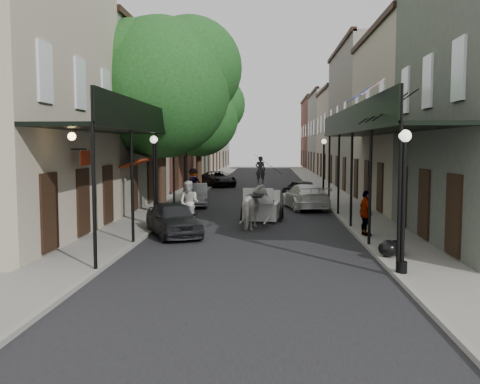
# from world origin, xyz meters

# --- Properties ---
(ground) EXTENTS (140.00, 140.00, 0.00)m
(ground) POSITION_xyz_m (0.00, 0.00, 0.00)
(ground) COLOR gray
(ground) RESTS_ON ground
(road) EXTENTS (8.00, 90.00, 0.01)m
(road) POSITION_xyz_m (0.00, 20.00, 0.01)
(road) COLOR black
(road) RESTS_ON ground
(sidewalk_left) EXTENTS (2.20, 90.00, 0.12)m
(sidewalk_left) POSITION_xyz_m (-5.00, 20.00, 0.06)
(sidewalk_left) COLOR gray
(sidewalk_left) RESTS_ON ground
(sidewalk_right) EXTENTS (2.20, 90.00, 0.12)m
(sidewalk_right) POSITION_xyz_m (5.00, 20.00, 0.06)
(sidewalk_right) COLOR gray
(sidewalk_right) RESTS_ON ground
(building_row_left) EXTENTS (5.00, 80.00, 10.50)m
(building_row_left) POSITION_xyz_m (-8.60, 30.00, 5.25)
(building_row_left) COLOR tan
(building_row_left) RESTS_ON ground
(building_row_right) EXTENTS (5.00, 80.00, 10.50)m
(building_row_right) POSITION_xyz_m (8.60, 30.00, 5.25)
(building_row_right) COLOR gray
(building_row_right) RESTS_ON ground
(gallery_left) EXTENTS (2.20, 18.05, 4.88)m
(gallery_left) POSITION_xyz_m (-4.79, 6.98, 4.05)
(gallery_left) COLOR black
(gallery_left) RESTS_ON sidewalk_left
(gallery_right) EXTENTS (2.20, 18.05, 4.88)m
(gallery_right) POSITION_xyz_m (4.79, 6.98, 4.05)
(gallery_right) COLOR black
(gallery_right) RESTS_ON sidewalk_right
(tree_near) EXTENTS (7.31, 6.80, 9.63)m
(tree_near) POSITION_xyz_m (-4.20, 10.18, 6.49)
(tree_near) COLOR #382619
(tree_near) RESTS_ON sidewalk_left
(tree_far) EXTENTS (6.45, 6.00, 8.61)m
(tree_far) POSITION_xyz_m (-4.25, 24.18, 5.84)
(tree_far) COLOR #382619
(tree_far) RESTS_ON sidewalk_left
(lamppost_right_near) EXTENTS (0.32, 0.32, 3.71)m
(lamppost_right_near) POSITION_xyz_m (4.10, -2.00, 2.05)
(lamppost_right_near) COLOR black
(lamppost_right_near) RESTS_ON sidewalk_right
(lamppost_left) EXTENTS (0.32, 0.32, 3.71)m
(lamppost_left) POSITION_xyz_m (-4.10, 6.00, 2.05)
(lamppost_left) COLOR black
(lamppost_left) RESTS_ON sidewalk_left
(lamppost_right_far) EXTENTS (0.32, 0.32, 3.71)m
(lamppost_right_far) POSITION_xyz_m (4.10, 18.00, 2.05)
(lamppost_right_far) COLOR black
(lamppost_right_far) RESTS_ON sidewalk_right
(horse) EXTENTS (1.18, 2.20, 1.78)m
(horse) POSITION_xyz_m (0.08, 6.00, 0.89)
(horse) COLOR silver
(horse) RESTS_ON ground
(carriage) EXTENTS (2.01, 2.77, 2.98)m
(carriage) POSITION_xyz_m (0.37, 8.76, 1.16)
(carriage) COLOR black
(carriage) RESTS_ON ground
(pedestrian_walking) EXTENTS (1.14, 1.04, 1.91)m
(pedestrian_walking) POSITION_xyz_m (-2.80, 6.95, 0.95)
(pedestrian_walking) COLOR beige
(pedestrian_walking) RESTS_ON ground
(pedestrian_sidewalk_left) EXTENTS (1.35, 1.05, 1.84)m
(pedestrian_sidewalk_left) POSITION_xyz_m (-4.20, 18.12, 1.04)
(pedestrian_sidewalk_left) COLOR gray
(pedestrian_sidewalk_left) RESTS_ON sidewalk_left
(pedestrian_sidewalk_right) EXTENTS (0.61, 1.04, 1.66)m
(pedestrian_sidewalk_right) POSITION_xyz_m (4.20, 3.76, 0.95)
(pedestrian_sidewalk_right) COLOR gray
(pedestrian_sidewalk_right) RESTS_ON sidewalk_right
(car_left_near) EXTENTS (3.00, 4.15, 1.31)m
(car_left_near) POSITION_xyz_m (-2.97, 4.00, 0.66)
(car_left_near) COLOR black
(car_left_near) RESTS_ON ground
(car_left_mid) EXTENTS (1.81, 3.98, 1.27)m
(car_left_mid) POSITION_xyz_m (-3.49, 14.00, 0.63)
(car_left_mid) COLOR #A2A2A7
(car_left_mid) RESTS_ON ground
(car_left_far) EXTENTS (3.77, 5.05, 1.28)m
(car_left_far) POSITION_xyz_m (-3.60, 28.54, 0.64)
(car_left_far) COLOR black
(car_left_far) RESTS_ON ground
(car_right_near) EXTENTS (2.65, 4.94, 1.36)m
(car_right_near) POSITION_xyz_m (2.61, 12.89, 0.68)
(car_right_near) COLOR white
(car_right_near) RESTS_ON ground
(car_right_far) EXTENTS (2.58, 3.84, 1.21)m
(car_right_far) POSITION_xyz_m (2.70, 19.00, 0.61)
(car_right_far) COLOR black
(car_right_far) RESTS_ON ground
(trash_bags) EXTENTS (0.86, 1.01, 0.51)m
(trash_bags) POSITION_xyz_m (4.32, 0.18, 0.36)
(trash_bags) COLOR black
(trash_bags) RESTS_ON sidewalk_right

